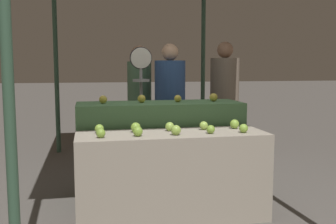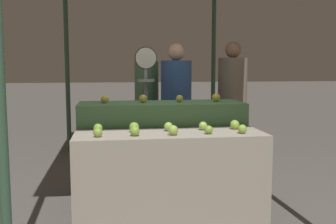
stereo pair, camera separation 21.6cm
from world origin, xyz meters
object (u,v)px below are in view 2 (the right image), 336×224
Objects in this scene: person_customer_right at (232,95)px; person_customer_left at (147,96)px; person_vendor_at_scale at (176,99)px; produce_scale at (146,85)px.

person_customer_left is at bearing -15.07° from person_customer_right.
person_customer_left is (-0.35, 0.37, 0.01)m from person_vendor_at_scale.
produce_scale is at bearing 103.99° from person_customer_left.
person_customer_right is (0.83, 0.25, 0.03)m from person_vendor_at_scale.
produce_scale is 0.57m from person_vendor_at_scale.
produce_scale is 0.97× the size of person_customer_left.
person_customer_right is at bearing -165.99° from person_customer_left.
person_customer_right is at bearing 25.02° from produce_scale.
person_vendor_at_scale reaches higher than produce_scale.
person_customer_left reaches higher than produce_scale.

